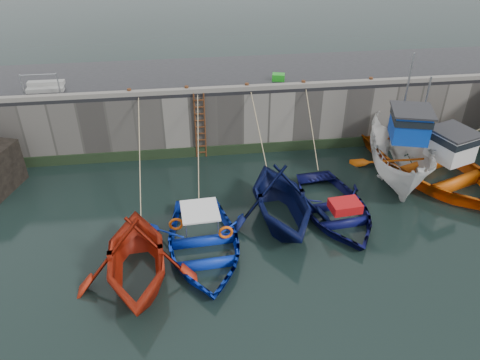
{
  "coord_description": "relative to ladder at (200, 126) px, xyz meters",
  "views": [
    {
      "loc": [
        -2.66,
        -9.53,
        11.07
      ],
      "look_at": [
        -0.69,
        5.77,
        1.2
      ],
      "focal_mm": 35.0,
      "sensor_mm": 36.0,
      "label": 1
    }
  ],
  "objects": [
    {
      "name": "ground",
      "position": [
        2.0,
        -9.91,
        -1.59
      ],
      "size": [
        120.0,
        120.0,
        0.0
      ],
      "primitive_type": "plane",
      "color": "black",
      "rests_on": "ground"
    },
    {
      "name": "quay_back",
      "position": [
        2.0,
        2.59,
        -0.09
      ],
      "size": [
        30.0,
        5.0,
        3.0
      ],
      "primitive_type": "cube",
      "color": "slate",
      "rests_on": "ground"
    },
    {
      "name": "road_back",
      "position": [
        2.0,
        2.59,
        1.49
      ],
      "size": [
        30.0,
        5.0,
        0.16
      ],
      "primitive_type": "cube",
      "color": "black",
      "rests_on": "quay_back"
    },
    {
      "name": "kerb_back",
      "position": [
        2.0,
        0.24,
        1.67
      ],
      "size": [
        30.0,
        0.3,
        0.2
      ],
      "primitive_type": "cube",
      "color": "slate",
      "rests_on": "road_back"
    },
    {
      "name": "algae_back",
      "position": [
        2.0,
        0.05,
        -1.34
      ],
      "size": [
        30.0,
        0.08,
        0.5
      ],
      "primitive_type": "cube",
      "color": "black",
      "rests_on": "ground"
    },
    {
      "name": "ladder",
      "position": [
        0.0,
        0.0,
        0.0
      ],
      "size": [
        0.51,
        0.08,
        3.2
      ],
      "color": "#3F1E0F",
      "rests_on": "ground"
    },
    {
      "name": "boat_near_white",
      "position": [
        -2.54,
        -7.85,
        -1.59
      ],
      "size": [
        4.5,
        5.12,
        2.56
      ],
      "primitive_type": "imported",
      "rotation": [
        0.0,
        0.0,
        0.07
      ],
      "color": "#A6220E",
      "rests_on": "ground"
    },
    {
      "name": "boat_near_white_rope",
      "position": [
        -2.54,
        -2.63,
        -1.59
      ],
      "size": [
        0.04,
        6.02,
        3.1
      ],
      "primitive_type": null,
      "color": "tan",
      "rests_on": "ground"
    },
    {
      "name": "boat_near_blue",
      "position": [
        -0.34,
        -6.75,
        -1.59
      ],
      "size": [
        4.17,
        5.63,
        1.12
      ],
      "primitive_type": "imported",
      "rotation": [
        0.0,
        0.0,
        0.06
      ],
      "color": "#0B29AA",
      "rests_on": "ground"
    },
    {
      "name": "boat_near_blue_rope",
      "position": [
        -0.34,
        -2.08,
        -1.59
      ],
      "size": [
        0.04,
        5.06,
        3.1
      ],
      "primitive_type": null,
      "color": "tan",
      "rests_on": "ground"
    },
    {
      "name": "boat_near_blacktrim",
      "position": [
        2.7,
        -5.35,
        -1.59
      ],
      "size": [
        4.68,
        5.3,
        2.61
      ],
      "primitive_type": "imported",
      "rotation": [
        0.0,
        0.0,
        0.09
      ],
      "color": "#09103D",
      "rests_on": "ground"
    },
    {
      "name": "boat_near_blacktrim_rope",
      "position": [
        2.7,
        -1.38,
        -1.59
      ],
      "size": [
        0.04,
        3.92,
        3.1
      ],
      "primitive_type": null,
      "color": "tan",
      "rests_on": "ground"
    },
    {
      "name": "boat_near_navy",
      "position": [
        4.92,
        -5.22,
        -1.59
      ],
      "size": [
        4.18,
        5.52,
        1.07
      ],
      "primitive_type": "imported",
      "rotation": [
        0.0,
        0.0,
        0.1
      ],
      "color": "#0B0D44",
      "rests_on": "ground"
    },
    {
      "name": "boat_near_navy_rope",
      "position": [
        4.92,
        -1.32,
        -1.59
      ],
      "size": [
        0.04,
        3.83,
        3.1
      ],
      "primitive_type": null,
      "color": "tan",
      "rests_on": "ground"
    },
    {
      "name": "boat_far_white",
      "position": [
        8.51,
        -2.79,
        -0.54
      ],
      "size": [
        4.1,
        6.87,
        5.49
      ],
      "rotation": [
        0.0,
        0.0,
        -0.28
      ],
      "color": "silver",
      "rests_on": "ground"
    },
    {
      "name": "boat_far_orange",
      "position": [
        10.07,
        -3.04,
        -1.09
      ],
      "size": [
        7.57,
        8.88,
        4.56
      ],
      "rotation": [
        0.0,
        0.0,
        0.34
      ],
      "color": "#D9570B",
      "rests_on": "ground"
    },
    {
      "name": "fish_crate",
      "position": [
        3.83,
        1.26,
        1.72
      ],
      "size": [
        0.66,
        0.55,
        0.3
      ],
      "primitive_type": "cube",
      "rotation": [
        0.0,
        0.0,
        -0.25
      ],
      "color": "#1C9C1C",
      "rests_on": "road_back"
    },
    {
      "name": "railing",
      "position": [
        -6.75,
        1.33,
        1.77
      ],
      "size": [
        1.6,
        1.05,
        1.0
      ],
      "color": "#A5A8AD",
      "rests_on": "road_back"
    },
    {
      "name": "bollard_a",
      "position": [
        -3.0,
        0.34,
        1.71
      ],
      "size": [
        0.18,
        0.18,
        0.28
      ],
      "primitive_type": "cylinder",
      "color": "#3F1E0F",
      "rests_on": "road_back"
    },
    {
      "name": "bollard_b",
      "position": [
        -0.5,
        0.34,
        1.71
      ],
      "size": [
        0.18,
        0.18,
        0.28
      ],
      "primitive_type": "cylinder",
      "color": "#3F1E0F",
      "rests_on": "road_back"
    },
    {
      "name": "bollard_c",
      "position": [
        2.2,
        0.34,
        1.71
      ],
      "size": [
        0.18,
        0.18,
        0.28
      ],
      "primitive_type": "cylinder",
      "color": "#3F1E0F",
      "rests_on": "road_back"
    },
    {
      "name": "bollard_d",
      "position": [
        4.8,
        0.34,
        1.71
      ],
      "size": [
        0.18,
        0.18,
        0.28
      ],
      "primitive_type": "cylinder",
      "color": "#3F1E0F",
      "rests_on": "road_back"
    },
    {
      "name": "bollard_e",
      "position": [
        8.0,
        0.34,
        1.71
      ],
      "size": [
        0.18,
        0.18,
        0.28
      ],
      "primitive_type": "cylinder",
      "color": "#3F1E0F",
      "rests_on": "road_back"
    }
  ]
}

